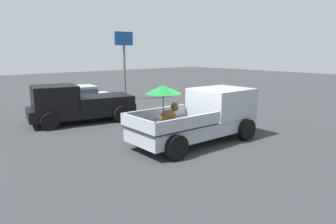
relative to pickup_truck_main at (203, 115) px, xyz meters
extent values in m
plane|color=#2D3033|center=(-0.42, 0.01, -0.97)|extent=(80.00, 80.00, 0.00)
cylinder|color=black|center=(1.36, 0.94, -0.57)|extent=(0.81, 0.30, 0.80)
cylinder|color=black|center=(1.30, -1.02, -0.57)|extent=(0.81, 0.30, 0.80)
cylinder|color=black|center=(-2.14, 1.04, -0.57)|extent=(0.81, 0.30, 0.80)
cylinder|color=black|center=(-2.20, -0.92, -0.57)|extent=(0.81, 0.30, 0.80)
cube|color=#9EA3AD|center=(-0.42, 0.01, -0.40)|extent=(5.05, 1.94, 0.50)
cube|color=#9EA3AD|center=(0.98, -0.03, 0.39)|extent=(2.15, 1.92, 1.08)
cube|color=#4C606B|center=(1.98, -0.06, 0.59)|extent=(0.11, 1.72, 0.64)
cube|color=black|center=(-1.57, 0.05, -0.12)|extent=(2.85, 1.92, 0.06)
cube|color=#9EA3AD|center=(-1.54, 0.97, 0.11)|extent=(2.80, 0.18, 0.40)
cube|color=#9EA3AD|center=(-1.60, -0.87, 0.11)|extent=(2.80, 0.18, 0.40)
cube|color=#9EA3AD|center=(-2.92, 0.08, 0.11)|extent=(0.15, 1.84, 0.40)
ellipsoid|color=brown|center=(-1.76, -0.01, 0.17)|extent=(0.69, 0.34, 0.52)
sphere|color=brown|center=(-1.46, -0.02, 0.49)|extent=(0.29, 0.29, 0.28)
cone|color=brown|center=(-1.46, 0.06, 0.63)|extent=(0.09, 0.09, 0.12)
cone|color=brown|center=(-1.46, -0.10, 0.63)|extent=(0.09, 0.09, 0.12)
cylinder|color=black|center=(-1.92, 0.04, 0.47)|extent=(0.03, 0.03, 1.11)
cone|color=#19722D|center=(-1.92, 0.04, 1.12)|extent=(1.24, 1.24, 0.28)
cylinder|color=black|center=(-3.81, 5.31, -0.59)|extent=(0.80, 0.42, 0.76)
cylinder|color=black|center=(-3.40, 7.16, -0.59)|extent=(0.80, 0.42, 0.76)
cylinder|color=black|center=(-0.68, 4.62, -0.59)|extent=(0.80, 0.42, 0.76)
cylinder|color=black|center=(-0.28, 6.48, -0.59)|extent=(0.80, 0.42, 0.76)
cube|color=black|center=(-2.04, 5.89, -0.42)|extent=(5.07, 2.79, 0.50)
cube|color=black|center=(-3.22, 6.15, 0.33)|extent=(2.24, 2.17, 1.00)
cube|color=black|center=(-1.07, 5.68, 0.03)|extent=(3.02, 2.34, 0.40)
cylinder|color=black|center=(-2.34, 8.64, -0.64)|extent=(0.69, 0.32, 0.66)
cylinder|color=black|center=(-2.06, 10.37, -0.64)|extent=(0.69, 0.32, 0.66)
cylinder|color=black|center=(0.32, 8.21, -0.64)|extent=(0.69, 0.32, 0.66)
cylinder|color=black|center=(0.60, 9.95, -0.64)|extent=(0.69, 0.32, 0.66)
cube|color=#ADB2B7|center=(-0.87, 9.29, -0.42)|extent=(4.52, 2.42, 0.52)
cube|color=#ADB2B7|center=(-0.77, 9.28, 0.08)|extent=(2.33, 1.91, 0.56)
cube|color=#4C606B|center=(-0.77, 9.28, 0.08)|extent=(2.28, 1.98, 0.32)
cylinder|color=#59595B|center=(3.32, 10.45, 0.88)|extent=(0.16, 0.16, 3.70)
cube|color=#194C8C|center=(3.32, 10.45, 3.18)|extent=(1.40, 0.12, 0.90)
camera|label=1|loc=(-8.40, -7.71, 2.36)|focal=33.17mm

